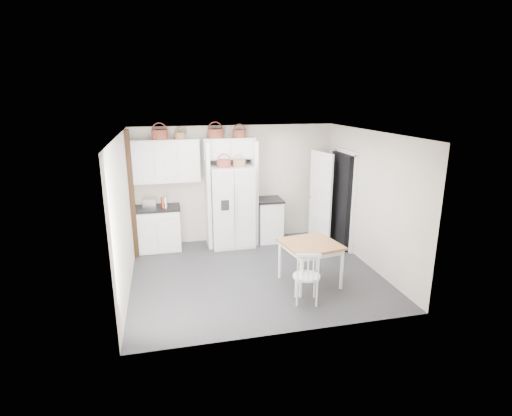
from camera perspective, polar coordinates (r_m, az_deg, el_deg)
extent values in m
plane|color=#29292D|center=(7.59, -0.10, -9.33)|extent=(4.50, 4.50, 0.00)
plane|color=white|center=(6.90, -0.11, 10.61)|extent=(4.50, 4.50, 0.00)
plane|color=beige|center=(9.04, -3.00, 3.48)|extent=(4.50, 0.00, 4.50)
plane|color=beige|center=(7.00, -18.35, -0.98)|extent=(0.00, 4.00, 4.00)
plane|color=beige|center=(7.94, 15.92, 1.16)|extent=(0.00, 4.00, 4.00)
cube|color=silver|center=(8.74, -3.46, 0.24)|extent=(0.92, 0.74, 1.77)
cube|color=silver|center=(8.84, -13.97, -2.97)|extent=(0.97, 0.62, 0.90)
cube|color=silver|center=(9.12, 1.80, -1.79)|extent=(0.53, 0.64, 0.94)
cube|color=brown|center=(7.14, 7.72, -7.82)|extent=(1.04, 1.04, 0.76)
cube|color=silver|center=(6.49, 7.23, -9.64)|extent=(0.52, 0.50, 0.90)
cube|color=black|center=(8.71, -14.17, -0.02)|extent=(1.02, 0.66, 0.04)
cube|color=black|center=(8.99, 1.83, 1.20)|extent=(0.58, 0.68, 0.04)
cube|color=silver|center=(8.65, -14.95, 0.62)|extent=(0.30, 0.20, 0.19)
cube|color=#BA3D1C|center=(8.59, -13.24, 0.73)|extent=(0.06, 0.15, 0.22)
cube|color=#F6EBCB|center=(8.59, -12.76, 0.76)|extent=(0.05, 0.15, 0.22)
cylinder|color=maroon|center=(8.56, -13.60, 10.15)|extent=(0.33, 0.33, 0.19)
cylinder|color=brown|center=(8.57, -10.81, 10.11)|extent=(0.23, 0.23, 0.13)
cylinder|color=maroon|center=(8.63, -5.84, 10.54)|extent=(0.34, 0.34, 0.19)
cylinder|color=maroon|center=(8.72, -2.40, 10.56)|extent=(0.28, 0.28, 0.16)
cylinder|color=maroon|center=(8.41, -4.61, 6.33)|extent=(0.29, 0.29, 0.15)
cylinder|color=brown|center=(8.46, -2.41, 6.38)|extent=(0.26, 0.26, 0.14)
cube|color=silver|center=(8.63, -12.76, 6.58)|extent=(1.40, 0.34, 0.90)
cube|color=silver|center=(8.71, -3.85, 8.51)|extent=(1.12, 0.34, 0.45)
cube|color=silver|center=(8.69, -6.91, 1.87)|extent=(0.08, 0.60, 2.30)
cube|color=silver|center=(8.86, -0.34, 2.25)|extent=(0.08, 0.60, 2.30)
cube|color=black|center=(8.30, -17.29, 1.66)|extent=(0.09, 0.09, 2.60)
cube|color=black|center=(8.83, 12.17, 1.00)|extent=(0.18, 0.85, 2.05)
cube|color=white|center=(8.98, 9.19, 1.41)|extent=(0.21, 0.79, 2.05)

